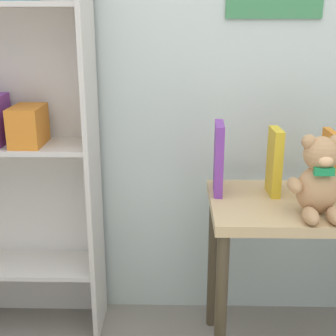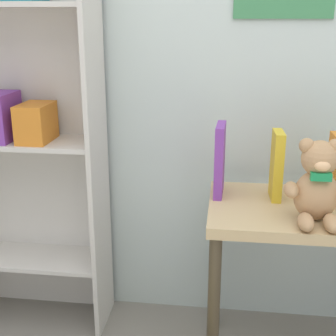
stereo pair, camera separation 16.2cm
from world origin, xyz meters
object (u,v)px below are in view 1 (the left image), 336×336
book_standing_orange (329,163)px  display_table (302,229)px  bookshelf_side (12,118)px  teddy_bear (320,179)px  book_standing_purple (219,158)px  book_standing_yellow (274,162)px

book_standing_orange → display_table: bearing=-141.9°
bookshelf_side → book_standing_orange: bookshelf_side is taller
display_table → teddy_bear: size_ratio=2.48×
book_standing_purple → book_standing_orange: (0.39, -0.01, -0.01)m
book_standing_yellow → teddy_bear: bearing=-61.7°
bookshelf_side → teddy_bear: bookshelf_side is taller
book_standing_yellow → book_standing_orange: size_ratio=1.05×
display_table → book_standing_purple: (-0.29, 0.08, 0.23)m
bookshelf_side → teddy_bear: bearing=-16.5°
display_table → bookshelf_side: bearing=169.1°
teddy_bear → book_standing_yellow: 0.21m
book_standing_yellow → book_standing_purple: bearing=174.0°
display_table → teddy_bear: teddy_bear is taller
bookshelf_side → book_standing_yellow: 0.97m
teddy_bear → book_standing_orange: 0.21m
teddy_bear → book_standing_purple: (-0.30, 0.19, 0.01)m
teddy_bear → book_standing_orange: (0.09, 0.19, -0.01)m
book_standing_yellow → book_standing_orange: (0.19, 0.01, -0.01)m
book_standing_yellow → book_standing_orange: book_standing_yellow is taller
book_standing_orange → book_standing_yellow: bearing=-178.0°
teddy_bear → book_standing_purple: 0.36m
bookshelf_side → teddy_bear: (1.06, -0.31, -0.12)m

